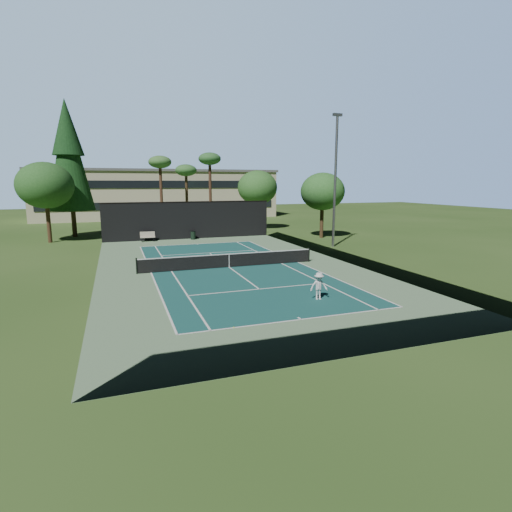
% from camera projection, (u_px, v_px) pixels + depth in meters
% --- Properties ---
extents(ground, '(160.00, 160.00, 0.00)m').
position_uv_depth(ground, '(229.00, 267.00, 28.80)').
color(ground, '#32521F').
rests_on(ground, ground).
extents(apron_slab, '(18.00, 32.00, 0.01)m').
position_uv_depth(apron_slab, '(229.00, 267.00, 28.80)').
color(apron_slab, '#668D63').
rests_on(apron_slab, ground).
extents(court_surface, '(10.97, 23.77, 0.01)m').
position_uv_depth(court_surface, '(229.00, 267.00, 28.80)').
color(court_surface, '#19504D').
rests_on(court_surface, ground).
extents(court_lines, '(11.07, 23.87, 0.01)m').
position_uv_depth(court_lines, '(229.00, 267.00, 28.79)').
color(court_lines, white).
rests_on(court_lines, ground).
extents(tennis_net, '(12.90, 0.10, 1.10)m').
position_uv_depth(tennis_net, '(229.00, 260.00, 28.70)').
color(tennis_net, black).
rests_on(tennis_net, ground).
extents(fence, '(18.04, 32.05, 4.03)m').
position_uv_depth(fence, '(229.00, 240.00, 28.50)').
color(fence, black).
rests_on(fence, ground).
extents(player, '(1.02, 0.70, 1.44)m').
position_uv_depth(player, '(319.00, 286.00, 20.76)').
color(player, silver).
rests_on(player, ground).
extents(tennis_ball_a, '(0.06, 0.06, 0.06)m').
position_uv_depth(tennis_ball_a, '(234.00, 327.00, 16.76)').
color(tennis_ball_a, '#D0E032').
rests_on(tennis_ball_a, ground).
extents(tennis_ball_b, '(0.06, 0.06, 0.06)m').
position_uv_depth(tennis_ball_b, '(185.00, 263.00, 30.08)').
color(tennis_ball_b, '#D0E834').
rests_on(tennis_ball_b, ground).
extents(tennis_ball_c, '(0.07, 0.07, 0.07)m').
position_uv_depth(tennis_ball_c, '(235.00, 260.00, 31.38)').
color(tennis_ball_c, '#E2F237').
rests_on(tennis_ball_c, ground).
extents(tennis_ball_d, '(0.07, 0.07, 0.07)m').
position_uv_depth(tennis_ball_d, '(157.00, 262.00, 30.72)').
color(tennis_ball_d, '#C1CE2F').
rests_on(tennis_ball_d, ground).
extents(park_bench, '(1.50, 0.45, 1.02)m').
position_uv_depth(park_bench, '(148.00, 236.00, 41.49)').
color(park_bench, beige).
rests_on(park_bench, ground).
extents(trash_bin, '(0.56, 0.56, 0.95)m').
position_uv_depth(trash_bin, '(193.00, 235.00, 42.98)').
color(trash_bin, black).
rests_on(trash_bin, ground).
extents(pine_tree, '(4.80, 4.80, 15.00)m').
position_uv_depth(pine_tree, '(68.00, 150.00, 43.57)').
color(pine_tree, '#44311D').
rests_on(pine_tree, ground).
extents(palm_a, '(2.80, 2.80, 9.32)m').
position_uv_depth(palm_a, '(160.00, 165.00, 48.94)').
color(palm_a, '#4F3221').
rests_on(palm_a, ground).
extents(palm_b, '(2.80, 2.80, 8.42)m').
position_uv_depth(palm_b, '(186.00, 173.00, 52.09)').
color(palm_b, '#45301D').
rests_on(palm_b, ground).
extents(palm_c, '(2.80, 2.80, 9.77)m').
position_uv_depth(palm_c, '(210.00, 162.00, 49.90)').
color(palm_c, '#4B2F20').
rests_on(palm_c, ground).
extents(decid_tree_a, '(5.12, 5.12, 7.62)m').
position_uv_depth(decid_tree_a, '(257.00, 188.00, 51.50)').
color(decid_tree_a, '#4A2F20').
rests_on(decid_tree_a, ground).
extents(decid_tree_b, '(4.80, 4.80, 7.14)m').
position_uv_depth(decid_tree_b, '(323.00, 192.00, 43.59)').
color(decid_tree_b, '#4A341F').
rests_on(decid_tree_b, ground).
extents(decid_tree_c, '(5.44, 5.44, 8.09)m').
position_uv_depth(decid_tree_c, '(45.00, 186.00, 39.89)').
color(decid_tree_c, '#4E3421').
rests_on(decid_tree_c, ground).
extents(campus_building, '(40.50, 12.50, 8.30)m').
position_uv_depth(campus_building, '(159.00, 193.00, 70.70)').
color(campus_building, '#C2B996').
rests_on(campus_building, ground).
extents(light_pole, '(0.90, 0.25, 12.22)m').
position_uv_depth(light_pole, '(335.00, 178.00, 37.12)').
color(light_pole, gray).
rests_on(light_pole, ground).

